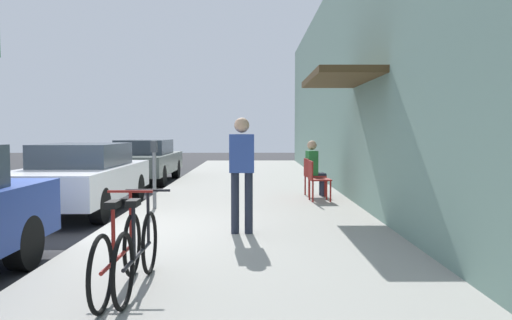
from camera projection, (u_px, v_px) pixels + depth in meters
The scene contains 12 objects.
ground_plane at pixel (95, 239), 7.39m from camera, with size 60.00×60.00×0.00m, color #2D2D30.
sidewalk_slab at pixel (247, 213), 9.40m from camera, with size 4.50×32.00×0.12m, color #9E9B93.
building_facade at pixel (374, 68), 9.25m from camera, with size 1.40×32.00×5.63m.
parked_car_1 at pixel (82, 176), 9.95m from camera, with size 1.80×4.40×1.37m.
parked_car_2 at pixel (144, 160), 15.66m from camera, with size 1.80×4.40×1.35m.
parking_meter at pixel (154, 169), 9.55m from camera, with size 0.12×0.10×1.32m.
bicycle_0 at pixel (138, 252), 4.66m from camera, with size 0.46×1.71×0.90m.
bicycle_1 at pixel (118, 254), 4.57m from camera, with size 0.46×1.71×0.90m.
cafe_chair_0 at pixel (316, 178), 10.59m from camera, with size 0.47×0.47×0.87m.
cafe_chair_1 at pixel (312, 174), 11.41m from camera, with size 0.49×0.49×0.87m.
seated_patron_1 at pixel (314, 166), 11.41m from camera, with size 0.46×0.40×1.29m.
pedestrian_standing at pixel (242, 166), 7.19m from camera, with size 0.36×0.22×1.70m.
Camera 1 is at (2.38, -7.32, 1.62)m, focal length 34.57 mm.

